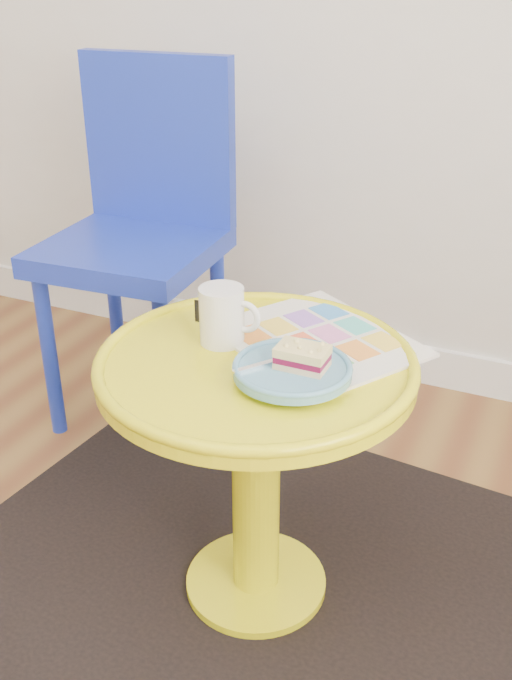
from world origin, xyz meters
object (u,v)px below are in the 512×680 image
at_px(newspaper, 316,340).
at_px(plate, 292,371).
at_px(side_table, 256,432).
at_px(chair, 143,220).
at_px(mug, 223,314).

xyz_separation_m(newspaper, plate, (0.01, -0.15, 0.02)).
bearing_deg(plate, side_table, 153.92).
distance_m(newspaper, plate, 0.16).
bearing_deg(plate, chair, 137.70).
height_order(chair, mug, chair).
relative_size(chair, mug, 8.14).
xyz_separation_m(side_table, plate, (0.08, -0.04, 0.17)).
height_order(side_table, newspaper, newspaper).
height_order(side_table, chair, chair).
distance_m(chair, plate, 0.89).
bearing_deg(side_table, newspaper, 57.86).
relative_size(side_table, plate, 2.85).
bearing_deg(chair, mug, -49.90).
bearing_deg(newspaper, side_table, -90.27).
xyz_separation_m(newspaper, mug, (-0.15, -0.07, 0.05)).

